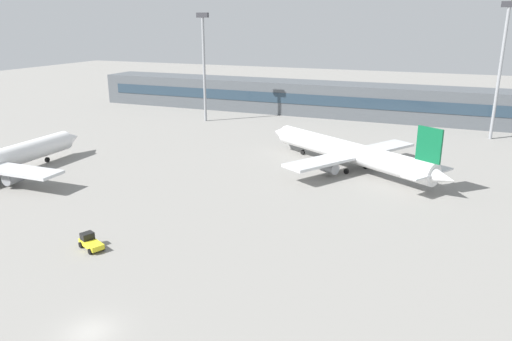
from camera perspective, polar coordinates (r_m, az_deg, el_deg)
ground_plane at (r=77.22m, az=0.73°, el=-2.22°), size 400.00×400.00×0.00m
terminal_building at (r=138.28m, az=11.08°, el=8.06°), size 155.57×12.13×9.00m
airplane_mid at (r=88.73m, az=10.70°, el=2.19°), size 37.47×27.31×10.36m
baggage_tug_yellow at (r=60.78m, az=-18.85°, el=-7.93°), size 3.90×2.90×1.75m
floodlight_tower_west at (r=129.00m, az=-6.13°, el=12.71°), size 3.20×0.80×27.54m
floodlight_tower_east at (r=119.97m, az=26.78°, el=11.17°), size 3.20×0.80×29.51m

